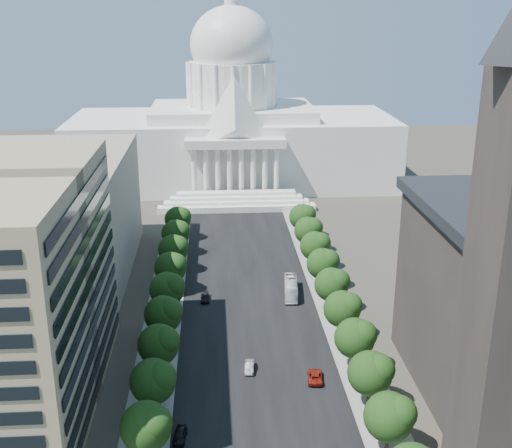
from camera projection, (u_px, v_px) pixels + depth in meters
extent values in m
cube|color=black|center=(246.00, 280.00, 158.83)|extent=(30.00, 260.00, 0.01)
cube|color=gray|center=(169.00, 282.00, 157.62)|extent=(8.00, 260.00, 0.02)
cube|color=gray|center=(322.00, 278.00, 160.03)|extent=(8.00, 260.00, 0.02)
cube|color=white|center=(233.00, 149.00, 244.52)|extent=(120.00, 50.00, 25.00)
cube|color=white|center=(232.00, 111.00, 239.84)|extent=(60.00, 40.00, 4.00)
cube|color=white|center=(235.00, 143.00, 216.44)|extent=(34.00, 8.00, 3.00)
cylinder|color=white|center=(232.00, 84.00, 236.62)|extent=(32.00, 32.00, 16.00)
ellipsoid|color=white|center=(231.00, 45.00, 232.10)|extent=(30.00, 30.00, 27.60)
cylinder|color=white|center=(231.00, 7.00, 227.91)|extent=(4.80, 4.80, 7.00)
cube|color=gray|center=(52.00, 214.00, 160.39)|extent=(38.00, 52.00, 30.00)
sphere|color=black|center=(146.00, 427.00, 93.36)|extent=(7.60, 7.60, 7.60)
sphere|color=black|center=(154.00, 423.00, 92.36)|extent=(5.32, 5.32, 5.32)
cylinder|color=#33261C|center=(154.00, 406.00, 106.21)|extent=(0.56, 0.56, 2.94)
sphere|color=black|center=(153.00, 381.00, 104.70)|extent=(7.60, 7.60, 7.60)
sphere|color=black|center=(160.00, 377.00, 103.70)|extent=(5.32, 5.32, 5.32)
cylinder|color=#33261C|center=(160.00, 367.00, 117.55)|extent=(0.56, 0.56, 2.94)
sphere|color=black|center=(158.00, 345.00, 116.03)|extent=(7.60, 7.60, 7.60)
sphere|color=black|center=(165.00, 341.00, 115.03)|extent=(5.32, 5.32, 5.32)
cylinder|color=#33261C|center=(164.00, 335.00, 128.88)|extent=(0.56, 0.56, 2.94)
sphere|color=black|center=(163.00, 314.00, 127.36)|extent=(7.60, 7.60, 7.60)
sphere|color=black|center=(169.00, 311.00, 126.36)|extent=(5.32, 5.32, 5.32)
cylinder|color=#33261C|center=(168.00, 309.00, 140.21)|extent=(0.56, 0.56, 2.94)
sphere|color=black|center=(167.00, 289.00, 138.70)|extent=(7.60, 7.60, 7.60)
sphere|color=black|center=(173.00, 286.00, 137.70)|extent=(5.32, 5.32, 5.32)
cylinder|color=#33261C|center=(171.00, 286.00, 151.55)|extent=(0.56, 0.56, 2.94)
sphere|color=black|center=(170.00, 268.00, 150.03)|extent=(7.60, 7.60, 7.60)
sphere|color=black|center=(176.00, 264.00, 149.03)|extent=(5.32, 5.32, 5.32)
cylinder|color=#33261C|center=(174.00, 267.00, 162.88)|extent=(0.56, 0.56, 2.94)
sphere|color=black|center=(173.00, 249.00, 161.36)|extent=(7.60, 7.60, 7.60)
sphere|color=black|center=(178.00, 246.00, 160.36)|extent=(5.32, 5.32, 5.32)
cylinder|color=#33261C|center=(176.00, 250.00, 174.21)|extent=(0.56, 0.56, 2.94)
sphere|color=black|center=(176.00, 233.00, 172.70)|extent=(7.60, 7.60, 7.60)
sphere|color=black|center=(180.00, 230.00, 171.70)|extent=(5.32, 5.32, 5.32)
cylinder|color=#33261C|center=(178.00, 235.00, 185.55)|extent=(0.56, 0.56, 2.94)
sphere|color=black|center=(178.00, 219.00, 184.03)|extent=(7.60, 7.60, 7.60)
sphere|color=black|center=(182.00, 216.00, 183.03)|extent=(5.32, 5.32, 5.32)
cylinder|color=#33261C|center=(387.00, 443.00, 97.16)|extent=(0.56, 0.56, 2.94)
sphere|color=black|center=(389.00, 417.00, 95.65)|extent=(7.60, 7.60, 7.60)
sphere|color=black|center=(399.00, 413.00, 94.65)|extent=(5.32, 5.32, 5.32)
cylinder|color=#33261C|center=(368.00, 397.00, 108.50)|extent=(0.56, 0.56, 2.94)
sphere|color=black|center=(370.00, 373.00, 106.98)|extent=(7.60, 7.60, 7.60)
sphere|color=black|center=(379.00, 369.00, 105.98)|extent=(5.32, 5.32, 5.32)
cylinder|color=#33261C|center=(353.00, 360.00, 119.83)|extent=(0.56, 0.56, 2.94)
sphere|color=black|center=(355.00, 338.00, 118.31)|extent=(7.60, 7.60, 7.60)
sphere|color=black|center=(363.00, 334.00, 117.31)|extent=(5.32, 5.32, 5.32)
cylinder|color=#33261C|center=(341.00, 330.00, 131.16)|extent=(0.56, 0.56, 2.94)
sphere|color=black|center=(342.00, 309.00, 129.65)|extent=(7.60, 7.60, 7.60)
sphere|color=black|center=(350.00, 305.00, 128.65)|extent=(5.32, 5.32, 5.32)
cylinder|color=#33261C|center=(331.00, 304.00, 142.50)|extent=(0.56, 0.56, 2.94)
sphere|color=black|center=(331.00, 285.00, 140.98)|extent=(7.60, 7.60, 7.60)
sphere|color=black|center=(338.00, 281.00, 139.98)|extent=(5.32, 5.32, 5.32)
cylinder|color=#33261C|center=(322.00, 282.00, 153.83)|extent=(0.56, 0.56, 2.94)
sphere|color=black|center=(322.00, 264.00, 152.31)|extent=(7.60, 7.60, 7.60)
sphere|color=black|center=(329.00, 260.00, 151.31)|extent=(5.32, 5.32, 5.32)
cylinder|color=#33261C|center=(314.00, 263.00, 165.16)|extent=(0.56, 0.56, 2.94)
sphere|color=black|center=(315.00, 246.00, 163.65)|extent=(7.60, 7.60, 7.60)
sphere|color=black|center=(321.00, 243.00, 162.65)|extent=(5.32, 5.32, 5.32)
cylinder|color=#33261C|center=(308.00, 247.00, 176.50)|extent=(0.56, 0.56, 2.94)
sphere|color=black|center=(308.00, 230.00, 174.98)|extent=(7.60, 7.60, 7.60)
sphere|color=black|center=(313.00, 227.00, 173.98)|extent=(5.32, 5.32, 5.32)
cylinder|color=#33261C|center=(302.00, 232.00, 187.83)|extent=(0.56, 0.56, 2.94)
sphere|color=black|center=(302.00, 217.00, 186.31)|extent=(7.60, 7.60, 7.60)
sphere|color=black|center=(307.00, 214.00, 185.31)|extent=(5.32, 5.32, 5.32)
cylinder|color=gray|center=(385.00, 385.00, 106.73)|extent=(0.18, 0.18, 9.00)
cylinder|color=gray|center=(380.00, 362.00, 105.27)|extent=(2.40, 0.14, 0.14)
sphere|color=gray|center=(373.00, 363.00, 105.23)|extent=(0.44, 0.44, 0.44)
cylinder|color=gray|center=(354.00, 316.00, 130.34)|extent=(0.18, 0.18, 9.00)
cylinder|color=gray|center=(349.00, 297.00, 128.88)|extent=(2.40, 0.14, 0.14)
sphere|color=gray|center=(344.00, 298.00, 128.84)|extent=(0.44, 0.44, 0.44)
cylinder|color=gray|center=(332.00, 268.00, 153.95)|extent=(0.18, 0.18, 9.00)
cylinder|color=gray|center=(328.00, 252.00, 152.49)|extent=(2.40, 0.14, 0.14)
sphere|color=gray|center=(323.00, 252.00, 152.45)|extent=(0.44, 0.44, 0.44)
cylinder|color=gray|center=(316.00, 234.00, 177.57)|extent=(0.18, 0.18, 9.00)
cylinder|color=gray|center=(312.00, 219.00, 176.10)|extent=(2.40, 0.14, 0.14)
sphere|color=gray|center=(308.00, 219.00, 176.07)|extent=(0.44, 0.44, 0.44)
cylinder|color=gray|center=(303.00, 207.00, 201.18)|extent=(0.18, 0.18, 9.00)
cylinder|color=gray|center=(300.00, 194.00, 199.71)|extent=(2.40, 0.14, 0.14)
sphere|color=gray|center=(296.00, 194.00, 199.68)|extent=(0.44, 0.44, 0.44)
imported|color=black|center=(180.00, 435.00, 99.97)|extent=(2.47, 4.97, 1.63)
imported|color=#93969A|center=(249.00, 367.00, 118.97)|extent=(2.01, 4.72, 1.51)
imported|color=maroon|center=(315.00, 376.00, 115.89)|extent=(3.28, 5.92, 1.57)
imported|color=black|center=(205.00, 298.00, 147.24)|extent=(2.07, 4.91, 1.42)
imported|color=silver|center=(291.00, 288.00, 150.04)|extent=(4.09, 12.53, 3.43)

